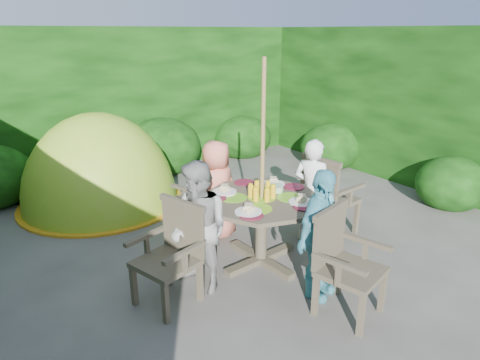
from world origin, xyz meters
TOP-DOWN VIEW (x-y plane):
  - ground at (0.00, 0.00)m, footprint 60.00×60.00m
  - hedge_enclosure at (0.00, 1.33)m, footprint 9.00×9.00m
  - patio_table at (0.03, -0.33)m, footprint 1.42×1.42m
  - parasol_pole at (0.03, -0.33)m, footprint 0.05×0.05m
  - garden_chair_right at (1.12, -0.24)m, footprint 0.57×0.63m
  - garden_chair_left at (-1.07, -0.40)m, footprint 0.63×0.67m
  - garden_chair_back at (-0.04, 0.77)m, footprint 0.65×0.61m
  - garden_chair_front at (0.10, -1.42)m, footprint 0.67×0.63m
  - child_right at (0.83, -0.27)m, footprint 0.45×0.54m
  - child_left at (-0.77, -0.39)m, footprint 0.61×0.72m
  - child_back at (-0.03, 0.47)m, footprint 0.64×0.46m
  - child_front at (0.09, -1.13)m, footprint 0.81×0.54m
  - dome_tent at (-0.85, 2.38)m, footprint 2.36×2.36m

SIDE VIEW (x-z plane):
  - ground at x=0.00m, z-range 0.00..0.00m
  - dome_tent at x=-0.85m, z-range -1.35..1.35m
  - garden_chair_back at x=-0.04m, z-range 0.03..0.93m
  - garden_chair_left at x=-1.07m, z-range 0.03..0.96m
  - garden_chair_front at x=0.10m, z-range 0.03..0.97m
  - garden_chair_right at x=1.12m, z-range 0.03..1.02m
  - child_back at x=-0.03m, z-range 0.00..1.23m
  - child_right at x=0.83m, z-range 0.00..1.28m
  - child_front at x=0.09m, z-range 0.00..1.28m
  - patio_table at x=0.03m, z-range 0.19..1.11m
  - child_left at x=-0.77m, z-range 0.00..1.30m
  - parasol_pole at x=0.03m, z-range 0.00..2.20m
  - hedge_enclosure at x=0.00m, z-range 0.00..2.50m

